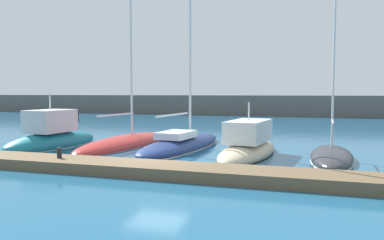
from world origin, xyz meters
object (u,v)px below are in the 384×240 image
at_px(sailboat_charcoal_fifth, 332,156).
at_px(sailboat_navy_third, 182,142).
at_px(motorboat_teal_nearest, 53,138).
at_px(sailboat_red_second, 126,143).
at_px(motorboat_sand_fourth, 248,147).
at_px(dock_bollard, 59,153).
at_px(mooring_buoy_white, 268,131).

bearing_deg(sailboat_charcoal_fifth, sailboat_navy_third, 81.83).
bearing_deg(motorboat_teal_nearest, sailboat_charcoal_fifth, -84.28).
xyz_separation_m(sailboat_red_second, motorboat_sand_fourth, (7.72, -1.47, 0.29)).
bearing_deg(sailboat_charcoal_fifth, sailboat_red_second, 83.41).
bearing_deg(dock_bollard, sailboat_navy_third, 65.29).
bearing_deg(motorboat_teal_nearest, motorboat_sand_fourth, -82.92).
bearing_deg(motorboat_sand_fourth, motorboat_teal_nearest, 98.83).
relative_size(sailboat_red_second, sailboat_navy_third, 0.85).
height_order(sailboat_charcoal_fifth, mooring_buoy_white, sailboat_charcoal_fifth).
height_order(sailboat_red_second, dock_bollard, sailboat_red_second).
xyz_separation_m(motorboat_sand_fourth, sailboat_charcoal_fifth, (4.03, -0.20, -0.27)).
xyz_separation_m(sailboat_red_second, sailboat_charcoal_fifth, (11.75, -1.67, 0.02)).
relative_size(motorboat_teal_nearest, dock_bollard, 16.96).
height_order(sailboat_red_second, mooring_buoy_white, sailboat_red_second).
bearing_deg(sailboat_red_second, motorboat_teal_nearest, 122.10).
bearing_deg(sailboat_navy_third, motorboat_teal_nearest, 108.09).
height_order(motorboat_teal_nearest, sailboat_red_second, sailboat_red_second).
bearing_deg(sailboat_charcoal_fifth, motorboat_teal_nearest, 92.59).
bearing_deg(sailboat_navy_third, motorboat_sand_fourth, -100.66).
height_order(motorboat_teal_nearest, sailboat_navy_third, sailboat_navy_third).
relative_size(sailboat_charcoal_fifth, mooring_buoy_white, 13.31).
bearing_deg(mooring_buoy_white, sailboat_charcoal_fifth, -71.38).
height_order(motorboat_sand_fourth, sailboat_charcoal_fifth, sailboat_charcoal_fifth).
relative_size(sailboat_navy_third, sailboat_charcoal_fifth, 1.80).
bearing_deg(sailboat_red_second, sailboat_charcoal_fifth, -93.11).
xyz_separation_m(motorboat_sand_fourth, dock_bollard, (-7.21, -5.71, 0.19)).
relative_size(sailboat_red_second, motorboat_sand_fourth, 2.12).
bearing_deg(sailboat_red_second, motorboat_sand_fourth, -95.81).
bearing_deg(motorboat_teal_nearest, mooring_buoy_white, -34.61).
distance_m(motorboat_teal_nearest, sailboat_red_second, 4.32).
relative_size(motorboat_teal_nearest, sailboat_navy_third, 0.40).
bearing_deg(dock_bollard, mooring_buoy_white, 70.26).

